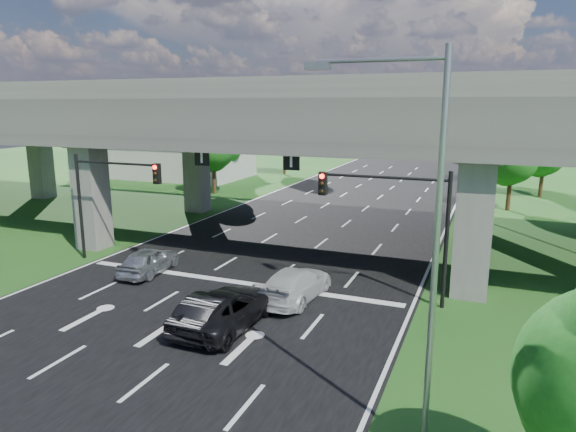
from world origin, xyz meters
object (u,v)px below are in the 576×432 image
Objects in this scene: signal_right at (396,210)px; streetlight_near at (420,228)px; car_silver at (149,261)px; car_dark at (212,311)px; signal_left at (109,189)px; streetlight_far at (474,142)px; car_white at (295,284)px; car_trailing at (226,309)px; streetlight_beyond at (481,132)px.

streetlight_near is at bearing -77.12° from signal_right.
car_dark reaches higher than car_silver.
streetlight_far reaches higher than signal_left.
signal_left is 1.20× the size of car_white.
streetlight_far reaches higher than car_trailing.
car_silver is 8.01m from car_dark.
streetlight_beyond is (0.00, 46.00, 0.00)m from streetlight_near.
signal_right is at bearing 102.88° from streetlight_near.
streetlight_beyond is at bearing -96.39° from car_white.
signal_left is 1.13× the size of car_trailing.
signal_left is 4.76m from car_silver.
signal_left is 1.36× the size of car_dark.
streetlight_beyond reaches higher than car_trailing.
streetlight_far reaches higher than car_silver.
signal_right is 1.20× the size of car_white.
car_trailing is (-7.91, -41.31, -5.08)m from streetlight_beyond.
car_trailing reaches higher than car_dark.
car_white is (-6.39, -37.56, -5.09)m from streetlight_beyond.
signal_right is 15.65m from signal_left.
car_silver is at bearing -111.79° from streetlight_beyond.
car_dark is 4.54m from car_white.
signal_right reaches higher than car_trailing.
car_trailing is at bearing 71.25° from car_white.
streetlight_beyond is at bearing -115.70° from car_silver.
car_dark is 0.83× the size of car_trailing.
car_dark is at bearing 140.31° from car_silver.
streetlight_far is 2.27× the size of car_dark.
signal_right is 20.25m from streetlight_far.
car_dark is at bearing 68.49° from car_white.
streetlight_near and streetlight_far have the same top height.
car_silver is (-14.79, 9.00, -5.12)m from streetlight_near.
car_silver is (-12.52, -0.94, -3.46)m from signal_right.
car_white is at bearing -7.43° from signal_left.
streetlight_near is at bearing -90.00° from streetlight_beyond.
signal_left is 0.60× the size of streetlight_beyond.
car_silver is 0.92× the size of car_dark.
car_trailing is (0.39, 0.37, 0.01)m from car_dark.
streetlight_far is 1.89× the size of car_trailing.
car_dark is at bearing -107.90° from streetlight_far.
signal_left is at bearing -116.43° from streetlight_beyond.
streetlight_beyond is at bearing -101.56° from car_dark.
signal_right is 0.60× the size of streetlight_beyond.
streetlight_near is 30.00m from streetlight_far.
streetlight_near is at bearing -90.00° from streetlight_far.
car_silver is at bearing -175.69° from signal_right.
car_trailing is at bearing 144.01° from car_silver.
car_silver is at bearing -16.77° from signal_left.
streetlight_far is 27.00m from car_trailing.
streetlight_beyond is at bearing 90.00° from streetlight_near.
car_silver is at bearing -36.08° from car_dark.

